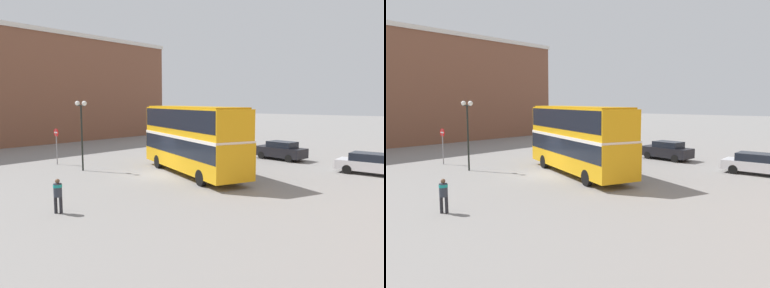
% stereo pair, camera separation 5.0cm
% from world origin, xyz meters
% --- Properties ---
extents(ground_plane, '(240.00, 240.00, 0.00)m').
position_xyz_m(ground_plane, '(0.00, 0.00, 0.00)').
color(ground_plane, gray).
extents(building_row_left, '(10.37, 38.24, 13.19)m').
position_xyz_m(building_row_left, '(-27.39, 4.53, 6.60)').
color(building_row_left, brown).
rests_on(building_row_left, ground_plane).
extents(double_decker_bus, '(10.99, 6.67, 4.59)m').
position_xyz_m(double_decker_bus, '(1.75, 1.72, 2.63)').
color(double_decker_bus, gold).
rests_on(double_decker_bus, ground_plane).
extents(pedestrian_foreground, '(0.54, 0.54, 1.55)m').
position_xyz_m(pedestrian_foreground, '(2.98, -8.98, 0.95)').
color(pedestrian_foreground, '#232328').
rests_on(pedestrian_foreground, ground_plane).
extents(parked_car_kerb_near, '(4.27, 2.31, 1.55)m').
position_xyz_m(parked_car_kerb_near, '(-5.32, 9.75, 0.78)').
color(parked_car_kerb_near, silver).
rests_on(parked_car_kerb_near, ground_plane).
extents(parked_car_kerb_far, '(4.53, 2.22, 1.57)m').
position_xyz_m(parked_car_kerb_far, '(3.43, 11.47, 0.79)').
color(parked_car_kerb_far, black).
rests_on(parked_car_kerb_far, ground_plane).
extents(parked_car_side_street, '(4.56, 1.91, 1.45)m').
position_xyz_m(parked_car_side_street, '(11.17, 9.44, 0.73)').
color(parked_car_side_street, silver).
rests_on(parked_car_side_street, ground_plane).
extents(street_lamp_twin_globe, '(1.18, 0.34, 4.97)m').
position_xyz_m(street_lamp_twin_globe, '(-5.10, -2.28, 3.68)').
color(street_lamp_twin_globe, black).
rests_on(street_lamp_twin_globe, ground_plane).
extents(no_entry_sign, '(0.62, 0.08, 2.83)m').
position_xyz_m(no_entry_sign, '(-8.94, -2.03, 1.89)').
color(no_entry_sign, gray).
rests_on(no_entry_sign, ground_plane).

